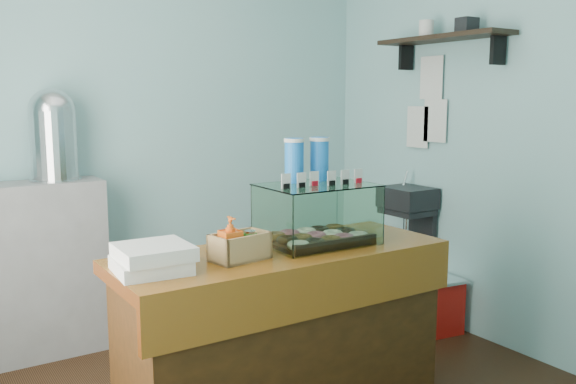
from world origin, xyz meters
TOP-DOWN VIEW (x-y plane):
  - room_shell at (0.03, 0.01)m, footprint 3.54×3.04m
  - counter at (0.00, -0.25)m, footprint 1.60×0.60m
  - back_shelf at (-0.90, 1.32)m, footprint 1.00×0.32m
  - display_case at (0.22, -0.20)m, footprint 0.54×0.40m
  - condiment_crate at (-0.27, -0.30)m, footprint 0.27×0.19m
  - pastry_boxes at (-0.65, -0.27)m, footprint 0.31×0.31m
  - coffee_urn at (-0.66, 1.34)m, footprint 0.31×0.31m
  - red_cooler at (1.51, 0.26)m, footprint 0.48×0.39m

SIDE VIEW (x-z plane):
  - red_cooler at x=1.51m, z-range 0.00..0.39m
  - counter at x=0.00m, z-range 0.01..0.91m
  - back_shelf at x=-0.90m, z-range 0.00..1.10m
  - pastry_boxes at x=-0.65m, z-range 0.90..1.01m
  - condiment_crate at x=-0.27m, z-range 0.87..1.07m
  - display_case at x=0.22m, z-range 0.81..1.32m
  - coffee_urn at x=-0.66m, z-range 1.11..1.68m
  - room_shell at x=0.03m, z-range 0.30..3.12m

